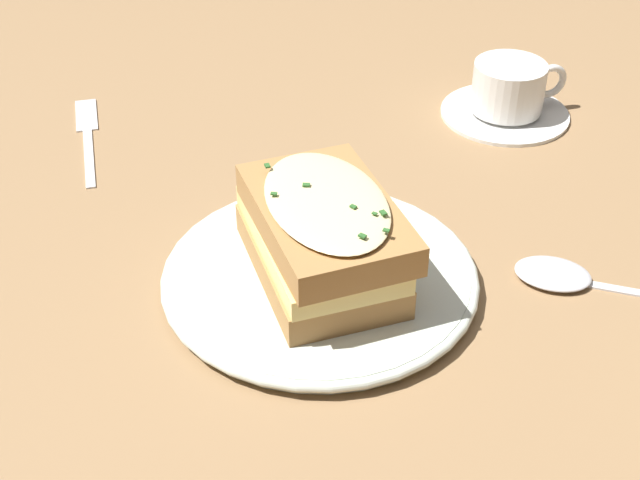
{
  "coord_description": "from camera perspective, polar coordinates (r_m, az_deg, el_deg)",
  "views": [
    {
      "loc": [
        0.34,
        0.46,
        0.46
      ],
      "look_at": [
        0.01,
        0.01,
        0.05
      ],
      "focal_mm": 50.0,
      "sensor_mm": 36.0,
      "label": 1
    }
  ],
  "objects": [
    {
      "name": "ground_plane",
      "position": [
        0.73,
        -0.17,
        -2.09
      ],
      "size": [
        2.4,
        2.4,
        0.0
      ],
      "primitive_type": "plane",
      "color": "olive"
    },
    {
      "name": "dinner_plate",
      "position": [
        0.72,
        0.0,
        -2.4
      ],
      "size": [
        0.25,
        0.25,
        0.01
      ],
      "color": "silver",
      "rests_on": "ground_plane"
    },
    {
      "name": "sandwich",
      "position": [
        0.69,
        0.16,
        0.28
      ],
      "size": [
        0.14,
        0.18,
        0.08
      ],
      "rotation": [
        0.0,
        0.0,
        4.38
      ],
      "color": "#A37542",
      "rests_on": "dinner_plate"
    },
    {
      "name": "teacup_with_saucer",
      "position": [
        0.97,
        11.96,
        9.1
      ],
      "size": [
        0.14,
        0.14,
        0.06
      ],
      "rotation": [
        0.0,
        0.0,
        2.77
      ],
      "color": "white",
      "rests_on": "ground_plane"
    },
    {
      "name": "fork",
      "position": [
        0.96,
        -14.68,
        6.85
      ],
      "size": [
        0.09,
        0.17,
        0.0
      ],
      "rotation": [
        0.0,
        0.0,
        2.73
      ],
      "color": "silver",
      "rests_on": "ground_plane"
    },
    {
      "name": "spoon",
      "position": [
        0.75,
        15.4,
        -2.25
      ],
      "size": [
        0.13,
        0.16,
        0.01
      ],
      "rotation": [
        0.0,
        0.0,
        3.77
      ],
      "color": "silver",
      "rests_on": "ground_plane"
    }
  ]
}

